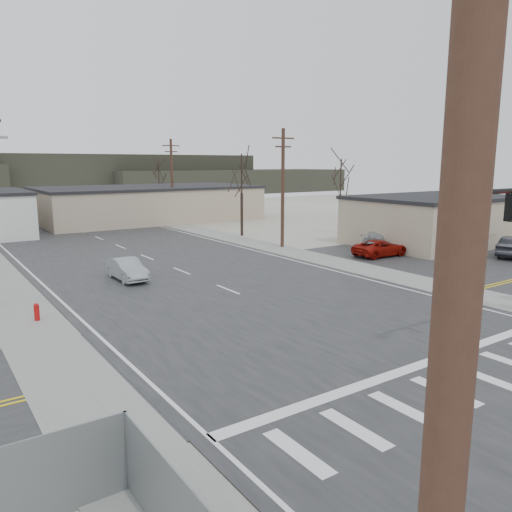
{
  "coord_description": "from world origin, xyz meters",
  "views": [
    {
      "loc": [
        -14.25,
        -15.79,
        7.16
      ],
      "look_at": [
        -0.5,
        4.4,
        2.6
      ],
      "focal_mm": 35.0,
      "sensor_mm": 36.0,
      "label": 1
    }
  ],
  "objects_px": {
    "sedan_crossing": "(127,269)",
    "car_parked_silver": "(378,239)",
    "car_far_a": "(108,212)",
    "car_parked_red": "(380,248)",
    "fire_hydrant": "(37,312)",
    "car_parked_dark_a": "(411,239)"
  },
  "relations": [
    {
      "from": "fire_hydrant",
      "to": "car_far_a",
      "type": "xyz_separation_m",
      "value": [
        16.27,
        40.1,
        0.44
      ]
    },
    {
      "from": "car_far_a",
      "to": "fire_hydrant",
      "type": "bearing_deg",
      "value": 57.35
    },
    {
      "from": "car_parked_red",
      "to": "car_parked_silver",
      "type": "relative_size",
      "value": 0.9
    },
    {
      "from": "fire_hydrant",
      "to": "car_parked_red",
      "type": "relative_size",
      "value": 0.19
    },
    {
      "from": "sedan_crossing",
      "to": "car_far_a",
      "type": "height_order",
      "value": "car_far_a"
    },
    {
      "from": "sedan_crossing",
      "to": "car_far_a",
      "type": "bearing_deg",
      "value": 72.87
    },
    {
      "from": "car_far_a",
      "to": "car_parked_silver",
      "type": "distance_m",
      "value": 37.07
    },
    {
      "from": "fire_hydrant",
      "to": "car_far_a",
      "type": "relative_size",
      "value": 0.15
    },
    {
      "from": "car_parked_dark_a",
      "to": "car_parked_silver",
      "type": "height_order",
      "value": "car_parked_silver"
    },
    {
      "from": "fire_hydrant",
      "to": "car_far_a",
      "type": "distance_m",
      "value": 43.28
    },
    {
      "from": "car_parked_dark_a",
      "to": "car_far_a",
      "type": "bearing_deg",
      "value": 32.61
    },
    {
      "from": "car_parked_dark_a",
      "to": "sedan_crossing",
      "type": "bearing_deg",
      "value": 96.37
    },
    {
      "from": "sedan_crossing",
      "to": "car_parked_silver",
      "type": "height_order",
      "value": "car_parked_silver"
    },
    {
      "from": "car_far_a",
      "to": "car_parked_silver",
      "type": "xyz_separation_m",
      "value": [
        11.91,
        -35.1,
        -0.12
      ]
    },
    {
      "from": "sedan_crossing",
      "to": "car_parked_red",
      "type": "distance_m",
      "value": 19.35
    },
    {
      "from": "car_parked_red",
      "to": "car_parked_silver",
      "type": "bearing_deg",
      "value": -43.91
    },
    {
      "from": "car_far_a",
      "to": "sedan_crossing",
      "type": "bearing_deg",
      "value": 63.34
    },
    {
      "from": "sedan_crossing",
      "to": "car_parked_dark_a",
      "type": "relative_size",
      "value": 0.98
    },
    {
      "from": "car_far_a",
      "to": "car_parked_dark_a",
      "type": "xyz_separation_m",
      "value": [
        14.71,
        -36.28,
        -0.16
      ]
    },
    {
      "from": "car_parked_dark_a",
      "to": "car_parked_silver",
      "type": "relative_size",
      "value": 0.8
    },
    {
      "from": "car_far_a",
      "to": "car_parked_silver",
      "type": "relative_size",
      "value": 1.14
    },
    {
      "from": "sedan_crossing",
      "to": "car_parked_silver",
      "type": "xyz_separation_m",
      "value": [
        21.86,
        -0.62,
        0.07
      ]
    }
  ]
}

